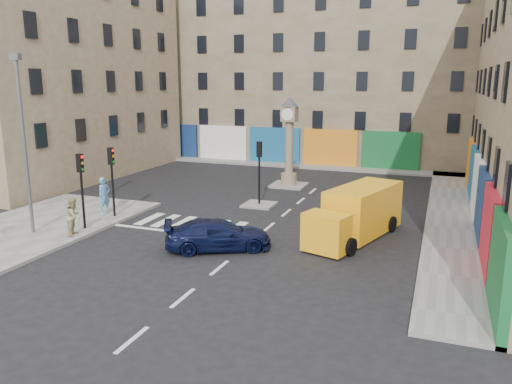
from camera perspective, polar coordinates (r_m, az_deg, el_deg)
The scene contains 17 objects.
ground at distance 21.77m, azimuth -1.98°, elevation -6.88°, with size 120.00×120.00×0.00m, color black.
sidewalk_left at distance 26.38m, azimuth -26.53°, elevation -4.56°, with size 7.00×16.00×0.15m, color gray.
sidewalk_right at distance 29.83m, azimuth 21.47°, elevation -2.21°, with size 2.60×30.00×0.15m, color gray.
sidewalk_far at distance 43.43m, azimuth 4.37°, elevation 3.08°, with size 32.00×2.40×0.15m, color gray.
island_near at distance 29.59m, azimuth 0.37°, elevation -1.45°, with size 1.80×1.80×0.12m, color gray.
island_far at distance 35.14m, azimuth 3.75°, elevation 0.79°, with size 2.40×2.40×0.12m, color gray.
building_far at distance 48.44m, azimuth 6.52°, elevation 14.03°, with size 32.00×10.00×17.00m, color gray.
building_left at distance 41.00m, azimuth -20.94°, elevation 12.16°, with size 8.00×20.00×15.00m, color tan.
traffic_light_left_near at distance 25.50m, azimuth -19.35°, elevation 1.42°, with size 0.28×0.22×3.70m.
traffic_light_left_far at distance 27.35m, azimuth -16.16°, elevation 2.35°, with size 0.28×0.22×3.70m.
traffic_light_island at distance 29.08m, azimuth 0.37°, elevation 3.39°, with size 0.28×0.22×3.70m.
lamp_post at distance 25.46m, azimuth -25.03°, elevation 5.88°, with size 0.50×0.25×8.30m.
clock_pillar at distance 34.59m, azimuth 3.83°, elevation 6.45°, with size 1.20×1.20×6.10m.
navy_sedan at distance 21.97m, azimuth -4.35°, elevation -4.88°, with size 1.88×4.63×1.34m, color black.
yellow_van at distance 23.91m, azimuth 11.46°, elevation -2.40°, with size 3.74×6.75×2.35m.
pedestrian_blue at distance 28.39m, azimuth -16.94°, elevation -0.37°, with size 0.73×0.48×1.99m, color #5895C9.
pedestrian_tan at distance 24.89m, azimuth -20.07°, elevation -2.63°, with size 0.87×0.68×1.79m, color tan.
Camera 1 is at (7.90, -18.94, 7.28)m, focal length 35.00 mm.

